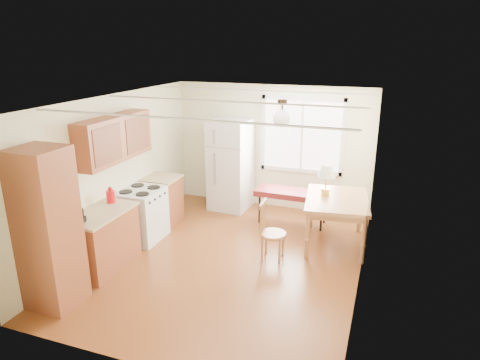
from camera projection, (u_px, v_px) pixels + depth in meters
The scene contains 11 objects.
room_shell at pixel (228, 184), 6.40m from camera, with size 4.60×5.60×2.62m.
kitchen_run at pixel (108, 210), 6.50m from camera, with size 0.65×3.40×2.20m.
window_unit at pixel (302, 135), 8.33m from camera, with size 1.64×0.05×1.51m.
pendant_light at pixel (282, 117), 6.23m from camera, with size 0.26×0.26×0.40m.
refrigerator at pixel (231, 165), 8.64m from camera, with size 0.81×0.81×1.83m.
bench at pixel (293, 194), 7.97m from camera, with size 1.40×0.53×0.64m.
dining_table at pixel (337, 204), 7.06m from camera, with size 1.16×1.45×0.83m.
chair at pixel (268, 227), 6.67m from camera, with size 0.41×0.41×0.93m.
table_lamp at pixel (326, 173), 7.06m from camera, with size 0.30×0.30×0.52m.
coffee_maker at pixel (76, 216), 5.83m from camera, with size 0.22×0.26×0.34m.
kettle at pixel (111, 196), 6.63m from camera, with size 0.13×0.13×0.26m.
Camera 1 is at (2.21, -5.65, 3.29)m, focal length 32.00 mm.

